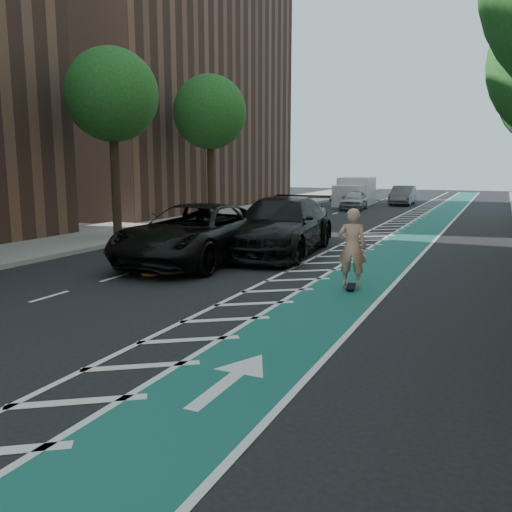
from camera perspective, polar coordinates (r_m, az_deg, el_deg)
The scene contains 18 objects.
ground at distance 11.76m, azimuth -9.80°, elevation -5.81°, with size 120.00×120.00×0.00m, color black.
bike_lane at distance 19.88m, azimuth 14.23°, elevation 0.39°, with size 2.00×90.00×0.01m, color #1B6057.
buffer_strip at distance 20.20m, azimuth 10.04°, elevation 0.68°, with size 1.40×90.00×0.01m, color silver.
sidewalk_left at distance 25.24m, azimuth -14.90°, elevation 2.44°, with size 5.00×90.00×0.15m, color gray.
curb_left at distance 23.77m, azimuth -10.32°, elevation 2.19°, with size 0.12×90.00×0.16m, color gray.
building_left_far at distance 41.46m, azimuth -11.62°, elevation 17.65°, with size 14.00×22.00×18.00m, color brown.
tree_l_c at distance 22.66m, azimuth -15.62°, elevation 16.07°, with size 4.20×4.20×7.90m.
tree_l_d at distance 29.24m, azimuth -5.16°, elevation 14.86°, with size 4.20×4.20×7.90m.
skateboard at distance 13.79m, azimuth 9.96°, elevation -3.18°, with size 0.33×0.74×0.10m.
skateboarder at distance 13.61m, azimuth 10.08°, elevation 0.90°, with size 0.71×0.47×1.95m, color tan.
suv_near at distance 17.33m, azimuth -6.40°, elevation 2.37°, with size 3.07×6.66×1.85m, color black.
suv_far at distance 18.95m, azimuth 2.51°, elevation 3.20°, with size 2.74×6.73×1.95m, color black.
car_silver at distance 38.09m, azimuth 10.27°, elevation 5.84°, with size 1.57×3.91×1.33m, color #A0A0A5.
car_grey at distance 43.31m, azimuth 15.20°, elevation 6.18°, with size 1.54×4.42×1.46m, color #56565B.
box_truck at distance 42.04m, azimuth 10.33°, elevation 6.59°, with size 2.37×5.07×2.09m.
barrel_a at distance 15.44m, azimuth -11.08°, elevation -0.62°, with size 0.62×0.62×0.85m.
barrel_b at distance 21.69m, azimuth 1.83°, elevation 2.55°, with size 0.66×0.66×0.90m.
barrel_c at distance 28.71m, azimuth 3.08°, elevation 4.33°, with size 0.69×0.69×0.94m.
Camera 1 is at (6.44, -9.33, 3.11)m, focal length 38.00 mm.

